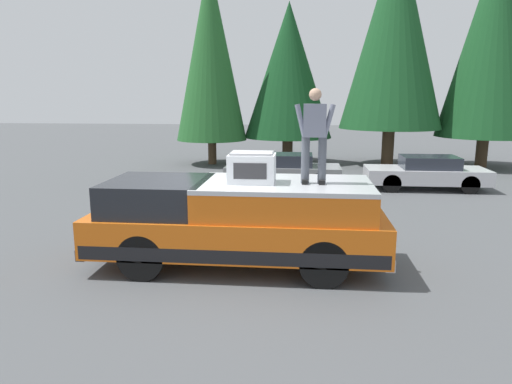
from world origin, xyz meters
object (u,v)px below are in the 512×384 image
Objects in this scene: pickup_truck at (238,222)px; person_on_truck_bed at (314,134)px; compressor_unit at (252,168)px; parked_car_silver at (426,173)px; parked_car_grey at (284,170)px.

pickup_truck is 2.18m from person_on_truck_bed.
compressor_unit is 9.86m from parked_car_silver.
pickup_truck is 1.35× the size of parked_car_silver.
parked_car_grey is at bearing 6.01° from person_on_truck_bed.
parked_car_grey is (8.28, -0.51, -0.29)m from pickup_truck.
compressor_unit is 0.20× the size of parked_car_grey.
parked_car_grey is (8.37, -0.24, -1.35)m from compressor_unit.
parked_car_silver is (8.26, -5.22, -1.35)m from compressor_unit.
person_on_truck_bed reaches higher than parked_car_grey.
compressor_unit is at bearing 90.99° from person_on_truck_bed.
compressor_unit is 1.28m from person_on_truck_bed.
pickup_truck is 3.28× the size of person_on_truck_bed.
pickup_truck is 1.09m from compressor_unit.
compressor_unit is at bearing 178.39° from parked_car_grey.
pickup_truck is 1.35× the size of parked_car_grey.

